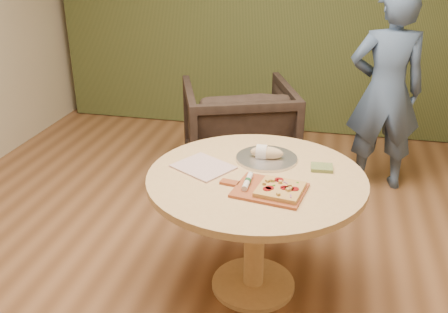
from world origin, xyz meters
The scene contains 11 objects.
room_shell centered at (0.00, 0.00, 1.40)m, with size 5.04×6.04×2.84m.
pedestal_table centered at (0.15, 0.19, 0.61)m, with size 1.20×1.20×0.75m.
pizza_paddle centered at (0.24, 0.02, 0.76)m, with size 0.47×0.33×0.01m.
flatbread_pizza centered at (0.31, 0.00, 0.78)m, with size 0.25×0.25×0.04m.
cutlery_roll centered at (0.13, 0.05, 0.78)m, with size 0.03×0.20×0.03m.
newspaper centered at (-0.15, 0.21, 0.76)m, with size 0.30×0.25×0.01m, color white.
serving_tray centered at (0.18, 0.40, 0.76)m, with size 0.36×0.36×0.02m.
bread_roll centered at (0.17, 0.40, 0.79)m, with size 0.19×0.09×0.09m.
green_packet centered at (0.50, 0.34, 0.76)m, with size 0.12×0.10×0.02m, color #4D5E2A.
armchair centered at (-0.24, 1.67, 0.45)m, with size 0.88×0.83×0.91m, color black.
person_standing centered at (0.93, 1.74, 0.81)m, with size 0.59×0.39×1.62m, color #41587B.
Camera 1 is at (0.52, -2.23, 1.96)m, focal length 40.00 mm.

